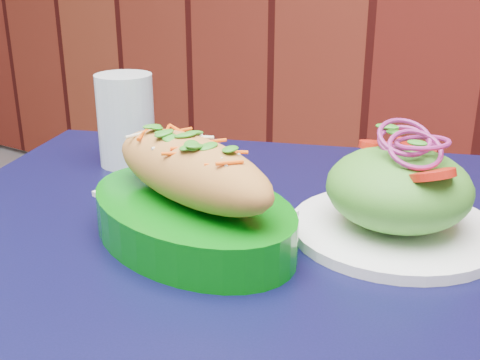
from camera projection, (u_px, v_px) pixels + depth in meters
The scene contains 4 objects.
cafe_table at pixel (239, 324), 0.66m from camera, with size 1.03×1.03×0.75m.
banh_mi_basket at pixel (191, 198), 0.64m from camera, with size 0.31×0.24×0.12m.
salad_plate at pixel (398, 195), 0.66m from camera, with size 0.23×0.23×0.12m.
water_glass at pixel (126, 120), 0.88m from camera, with size 0.08×0.08×0.13m, color silver.
Camera 1 is at (0.77, 0.95, 1.04)m, focal length 45.00 mm.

